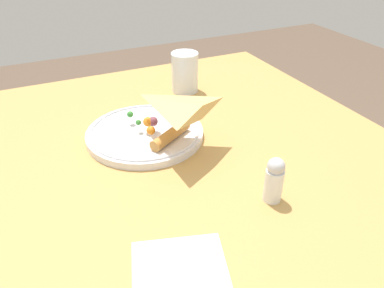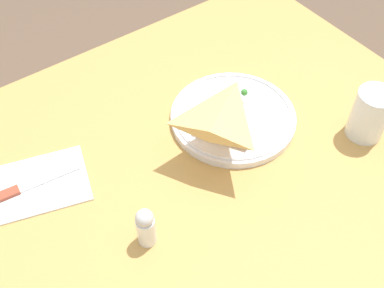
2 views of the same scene
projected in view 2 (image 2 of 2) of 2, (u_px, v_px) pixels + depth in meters
name	position (u px, v px, depth m)	size (l,w,h in m)	color
dining_table	(208.00, 198.00, 1.00)	(1.04, 0.89, 0.75)	tan
plate_pizza	(233.00, 115.00, 0.98)	(0.26, 0.26, 0.05)	white
milk_glass	(370.00, 115.00, 0.93)	(0.07, 0.07, 0.11)	white
napkin_folded	(32.00, 186.00, 0.89)	(0.23, 0.19, 0.00)	silver
butter_knife	(26.00, 187.00, 0.88)	(0.19, 0.04, 0.01)	#99422D
salt_shaker	(146.00, 227.00, 0.78)	(0.03, 0.03, 0.09)	white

